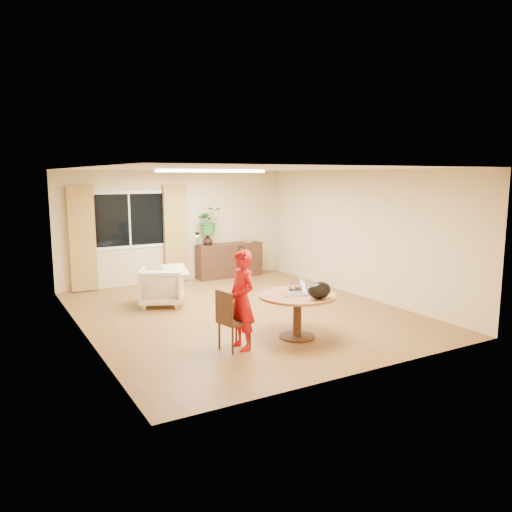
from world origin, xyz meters
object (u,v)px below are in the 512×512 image
Objects in this scene: dining_table at (297,304)px; armchair at (162,286)px; child at (242,300)px; sideboard at (229,260)px; dining_chair at (234,319)px.

dining_table is 3.14m from armchair.
child is 0.87× the size of sideboard.
armchair is (-0.20, 2.92, -0.35)m from child.
child is (0.11, -0.03, 0.28)m from dining_chair.
sideboard is at bearing 151.06° from child.
dining_chair is 0.53× the size of sideboard.
dining_chair is 1.09× the size of armchair.
dining_chair is at bearing 179.06° from dining_table.
dining_table is 1.08m from dining_chair.
sideboard is (2.16, 4.71, -0.30)m from child.
sideboard is (2.27, 4.68, -0.03)m from dining_chair.
sideboard is (2.36, 1.78, 0.05)m from armchair.
child is 1.77× the size of armchair.
sideboard is at bearing 53.06° from dining_chair.
dining_chair is 0.61× the size of child.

